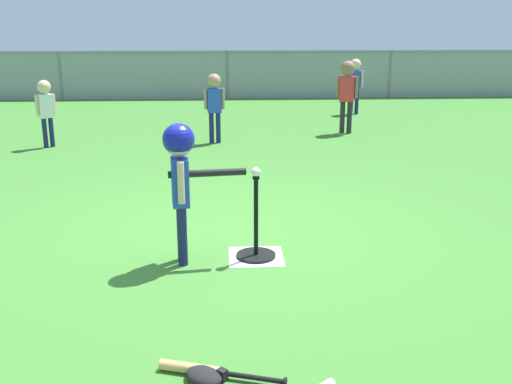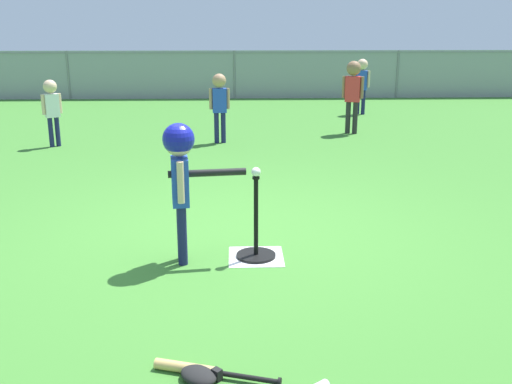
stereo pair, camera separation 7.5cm
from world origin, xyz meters
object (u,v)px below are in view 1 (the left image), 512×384
(batting_tee, at_px, (256,245))
(fielder_deep_right, at_px, (347,87))
(fielder_deep_center, at_px, (214,99))
(glove_near_bats, at_px, (205,376))
(spare_bat_wood, at_px, (203,370))
(fielder_near_right, at_px, (355,79))
(baseball_on_tee, at_px, (256,172))
(batter_child, at_px, (181,165))
(fielder_deep_left, at_px, (45,104))

(batting_tee, xyz_separation_m, fielder_deep_right, (1.80, 5.40, 0.67))
(fielder_deep_center, height_order, glove_near_bats, fielder_deep_center)
(glove_near_bats, bearing_deg, fielder_deep_right, 73.07)
(spare_bat_wood, bearing_deg, fielder_near_right, 73.21)
(batting_tee, xyz_separation_m, glove_near_bats, (-0.36, -1.71, -0.07))
(baseball_on_tee, relative_size, glove_near_bats, 0.27)
(batter_child, distance_m, glove_near_bats, 1.82)
(fielder_deep_center, height_order, spare_bat_wood, fielder_deep_center)
(fielder_deep_left, bearing_deg, fielder_deep_right, 10.96)
(baseball_on_tee, bearing_deg, batter_child, -172.76)
(fielder_deep_left, xyz_separation_m, fielder_near_right, (5.29, 3.02, 0.07))
(fielder_deep_left, bearing_deg, fielder_near_right, 29.74)
(fielder_near_right, height_order, fielder_deep_center, fielder_near_right)
(fielder_deep_left, xyz_separation_m, spare_bat_wood, (2.53, -6.14, -0.62))
(fielder_deep_right, bearing_deg, batter_child, -113.51)
(fielder_deep_right, distance_m, spare_bat_wood, 7.41)
(fielder_deep_left, bearing_deg, spare_bat_wood, -67.59)
(fielder_near_right, bearing_deg, spare_bat_wood, -106.79)
(batting_tee, height_order, fielder_deep_left, fielder_deep_left)
(baseball_on_tee, bearing_deg, glove_near_bats, -101.92)
(batting_tee, distance_m, glove_near_bats, 1.75)
(baseball_on_tee, xyz_separation_m, batter_child, (-0.58, -0.07, 0.08))
(fielder_deep_right, distance_m, fielder_deep_left, 4.79)
(batter_child, bearing_deg, spare_bat_wood, -82.61)
(batter_child, xyz_separation_m, fielder_deep_right, (2.38, 5.47, -0.02))
(fielder_deep_center, relative_size, spare_bat_wood, 1.54)
(batting_tee, distance_m, fielder_deep_right, 5.73)
(batting_tee, height_order, fielder_deep_right, fielder_deep_right)
(fielder_near_right, xyz_separation_m, fielder_deep_center, (-2.79, -2.83, -0.02))
(baseball_on_tee, height_order, spare_bat_wood, baseball_on_tee)
(fielder_near_right, relative_size, fielder_deep_center, 1.04)
(baseball_on_tee, distance_m, spare_bat_wood, 1.82)
(fielder_deep_left, distance_m, spare_bat_wood, 6.67)
(fielder_deep_right, distance_m, fielder_deep_center, 2.32)
(batter_child, bearing_deg, batting_tee, 7.24)
(baseball_on_tee, distance_m, fielder_deep_right, 5.69)
(spare_bat_wood, bearing_deg, fielder_deep_center, 90.24)
(batting_tee, relative_size, fielder_near_right, 0.61)
(fielder_deep_left, height_order, glove_near_bats, fielder_deep_left)
(batting_tee, distance_m, fielder_near_right, 7.91)
(batting_tee, bearing_deg, fielder_near_right, 72.33)
(fielder_deep_center, xyz_separation_m, glove_near_bats, (0.04, -6.39, -0.65))
(spare_bat_wood, xyz_separation_m, glove_near_bats, (0.01, -0.06, 0.01))
(baseball_on_tee, bearing_deg, spare_bat_wood, -102.69)
(batter_child, bearing_deg, fielder_near_right, 68.62)
(fielder_deep_right, relative_size, glove_near_bats, 4.48)
(baseball_on_tee, relative_size, fielder_deep_left, 0.07)
(fielder_deep_right, bearing_deg, fielder_deep_left, -169.04)
(batting_tee, xyz_separation_m, fielder_near_right, (2.39, 7.51, 0.61))
(fielder_deep_left, height_order, fielder_near_right, fielder_near_right)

